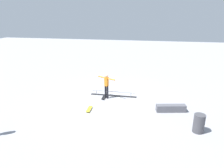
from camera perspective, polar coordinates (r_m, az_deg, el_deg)
The scene contains 7 objects.
ground_plane at distance 13.76m, azimuth -0.44°, elevation -3.70°, with size 60.00×60.00×0.00m, color #9E9EA3.
grind_rail at distance 13.99m, azimuth 0.39°, elevation -2.68°, with size 3.11×0.26×0.32m.
skate_ledge at distance 12.26m, azimuth 15.82°, elevation -6.40°, with size 1.64×0.37×0.40m, color #595960.
skater_main at distance 13.33m, azimuth -1.52°, elevation -0.01°, with size 1.23×0.68×1.67m.
skateboard_main at distance 13.67m, azimuth -2.18°, elevation -3.53°, with size 0.27×0.80×0.09m.
loose_skateboard_yellow at distance 12.08m, azimuth -6.25°, elevation -6.79°, with size 0.29×0.81×0.09m.
trash_bin at distance 10.59m, azimuth 22.69°, elevation -9.91°, with size 0.51×0.51×0.90m, color #47474C.
Camera 1 is at (-2.51, 12.45, 5.30)m, focal length 33.41 mm.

